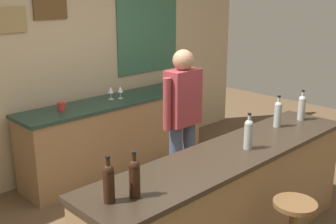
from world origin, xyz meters
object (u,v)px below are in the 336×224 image
(wine_bottle_a, at_px, (109,182))
(coffee_mug, at_px, (61,106))
(bartender, at_px, (183,117))
(wine_glass_a, at_px, (111,90))
(wine_bottle_b, at_px, (135,177))
(wine_bottle_d, at_px, (278,113))
(wine_bottle_c, at_px, (248,133))
(wine_bottle_e, at_px, (302,107))
(wine_glass_b, at_px, (120,90))

(wine_bottle_a, relative_size, coffee_mug, 2.45)
(bartender, bearing_deg, wine_glass_a, 90.62)
(wine_bottle_b, height_order, wine_bottle_d, same)
(wine_bottle_c, xyz_separation_m, wine_bottle_e, (1.04, 0.10, 0.00))
(bartender, height_order, wine_bottle_d, bartender)
(wine_bottle_c, bearing_deg, wine_bottle_a, 177.22)
(wine_glass_a, bearing_deg, wine_glass_b, -25.61)
(wine_bottle_a, bearing_deg, bartender, 29.45)
(wine_bottle_a, xyz_separation_m, wine_bottle_e, (2.39, 0.03, 0.00))
(wine_bottle_e, bearing_deg, coffee_mug, 126.73)
(wine_bottle_c, bearing_deg, wine_glass_b, 81.38)
(wine_bottle_d, bearing_deg, wine_bottle_b, -175.92)
(wine_bottle_e, relative_size, coffee_mug, 2.45)
(bartender, xyz_separation_m, wine_bottle_b, (-1.42, -0.95, 0.12))
(wine_glass_b, bearing_deg, bartender, -94.69)
(wine_bottle_e, distance_m, wine_glass_b, 2.12)
(wine_bottle_b, relative_size, wine_bottle_e, 1.00)
(wine_bottle_e, relative_size, wine_glass_a, 1.97)
(bartender, relative_size, coffee_mug, 12.96)
(wine_bottle_e, distance_m, coffee_mug, 2.53)
(wine_bottle_b, xyz_separation_m, wine_bottle_d, (1.87, 0.13, 0.00))
(wine_bottle_b, relative_size, coffee_mug, 2.45)
(wine_glass_b, distance_m, coffee_mug, 0.80)
(wine_bottle_d, distance_m, wine_bottle_e, 0.37)
(wine_bottle_c, bearing_deg, wine_bottle_b, 179.51)
(wine_glass_a, xyz_separation_m, coffee_mug, (-0.69, -0.02, -0.06))
(wine_glass_a, bearing_deg, wine_bottle_d, -76.94)
(bartender, distance_m, wine_glass_a, 1.19)
(bartender, height_order, wine_glass_b, bartender)
(wine_bottle_d, bearing_deg, wine_bottle_c, -167.99)
(wine_bottle_a, distance_m, coffee_mug, 2.24)
(wine_bottle_a, relative_size, wine_glass_a, 1.97)
(wine_bottle_c, distance_m, wine_glass_a, 2.16)
(wine_bottle_b, xyz_separation_m, coffee_mug, (0.72, 2.11, -0.11))
(wine_bottle_b, distance_m, wine_bottle_c, 1.19)
(wine_bottle_b, distance_m, wine_glass_b, 2.58)
(wine_bottle_b, xyz_separation_m, wine_bottle_c, (1.19, -0.01, 0.00))
(wine_glass_b, bearing_deg, wine_bottle_d, -79.60)
(wine_bottle_a, xyz_separation_m, wine_glass_b, (1.67, 2.03, -0.05))
(wine_bottle_e, bearing_deg, wine_bottle_b, -177.78)
(wine_bottle_a, height_order, wine_bottle_e, same)
(bartender, relative_size, wine_bottle_e, 5.29)
(wine_bottle_d, bearing_deg, wine_bottle_a, -177.80)
(bartender, xyz_separation_m, wine_glass_b, (0.09, 1.14, 0.07))
(wine_bottle_b, distance_m, wine_bottle_e, 2.23)
(wine_bottle_d, relative_size, wine_glass_b, 1.97)
(wine_bottle_b, bearing_deg, wine_glass_b, 54.04)
(wine_glass_a, height_order, coffee_mug, wine_glass_a)
(bartender, bearing_deg, wine_glass_b, 85.31)
(wine_bottle_c, height_order, wine_glass_a, wine_bottle_c)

